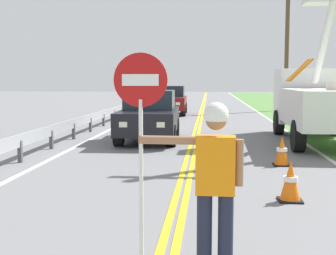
# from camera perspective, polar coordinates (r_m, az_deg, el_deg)

# --- Properties ---
(centerline_yellow_left) EXTENTS (0.11, 110.00, 0.01)m
(centerline_yellow_left) POSITION_cam_1_polar(r_m,az_deg,el_deg) (20.67, 3.48, 0.21)
(centerline_yellow_left) COLOR yellow
(centerline_yellow_left) RESTS_ON ground
(centerline_yellow_right) EXTENTS (0.11, 110.00, 0.01)m
(centerline_yellow_right) POSITION_cam_1_polar(r_m,az_deg,el_deg) (20.67, 3.98, 0.20)
(centerline_yellow_right) COLOR yellow
(centerline_yellow_right) RESTS_ON ground
(edge_line_right) EXTENTS (0.12, 110.00, 0.01)m
(edge_line_right) POSITION_cam_1_polar(r_m,az_deg,el_deg) (20.90, 13.65, 0.11)
(edge_line_right) COLOR silver
(edge_line_right) RESTS_ON ground
(edge_line_left) EXTENTS (0.12, 110.00, 0.01)m
(edge_line_left) POSITION_cam_1_polar(r_m,az_deg,el_deg) (21.06, -6.11, 0.29)
(edge_line_left) COLOR silver
(edge_line_left) RESTS_ON ground
(flagger_worker) EXTENTS (1.09, 0.26, 1.83)m
(flagger_worker) POSITION_cam_1_polar(r_m,az_deg,el_deg) (4.80, 5.76, -6.20)
(flagger_worker) COLOR #1E2338
(flagger_worker) RESTS_ON ground
(stop_sign_paddle) EXTENTS (0.56, 0.04, 2.33)m
(stop_sign_paddle) POSITION_cam_1_polar(r_m,az_deg,el_deg) (4.79, -3.39, 1.80)
(stop_sign_paddle) COLOR silver
(stop_sign_paddle) RESTS_ON ground
(utility_bucket_truck) EXTENTS (2.78, 6.85, 5.42)m
(utility_bucket_truck) POSITION_cam_1_polar(r_m,az_deg,el_deg) (16.28, 17.98, 3.36)
(utility_bucket_truck) COLOR white
(utility_bucket_truck) RESTS_ON ground
(oncoming_sedan_nearest) EXTENTS (2.00, 4.15, 1.70)m
(oncoming_sedan_nearest) POSITION_cam_1_polar(r_m,az_deg,el_deg) (15.54, -2.33, 1.40)
(oncoming_sedan_nearest) COLOR black
(oncoming_sedan_nearest) RESTS_ON ground
(oncoming_sedan_second) EXTENTS (1.98, 4.14, 1.70)m
(oncoming_sedan_second) POSITION_cam_1_polar(r_m,az_deg,el_deg) (27.44, 0.28, 3.36)
(oncoming_sedan_second) COLOR maroon
(oncoming_sedan_second) RESTS_ON ground
(utility_pole_mid) EXTENTS (1.80, 0.28, 8.04)m
(utility_pole_mid) POSITION_cam_1_polar(r_m,az_deg,el_deg) (32.18, 14.48, 9.55)
(utility_pole_mid) COLOR brown
(utility_pole_mid) RESTS_ON ground
(traffic_cone_lead) EXTENTS (0.40, 0.40, 0.70)m
(traffic_cone_lead) POSITION_cam_1_polar(r_m,az_deg,el_deg) (8.13, 14.89, -6.48)
(traffic_cone_lead) COLOR orange
(traffic_cone_lead) RESTS_ON ground
(traffic_cone_mid) EXTENTS (0.40, 0.40, 0.70)m
(traffic_cone_mid) POSITION_cam_1_polar(r_m,az_deg,el_deg) (11.41, 13.89, -2.92)
(traffic_cone_mid) COLOR orange
(traffic_cone_mid) RESTS_ON ground
(guardrail_left_shoulder) EXTENTS (0.10, 32.00, 0.71)m
(guardrail_left_shoulder) POSITION_cam_1_polar(r_m,az_deg,el_deg) (17.41, -10.53, 0.75)
(guardrail_left_shoulder) COLOR #9EA0A3
(guardrail_left_shoulder) RESTS_ON ground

